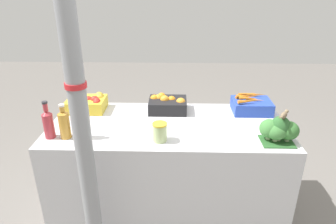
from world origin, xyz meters
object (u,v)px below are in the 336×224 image
object	(u,v)px
orange_crate	(167,104)
juice_bottle_cloudy	(77,122)
sparrow_bird	(284,115)
broccoli_pile	(279,130)
juice_bottle_ruby	(48,123)
juice_bottle_amber	(64,124)
support_pole	(78,103)
apple_crate	(88,103)
pickle_jar	(160,132)
carrot_crate	(251,105)

from	to	relation	value
orange_crate	juice_bottle_cloudy	world-z (taller)	juice_bottle_cloudy
sparrow_bird	broccoli_pile	bearing A→B (deg)	61.93
juice_bottle_ruby	juice_bottle_cloudy	size ratio (longest dim) A/B	0.97
juice_bottle_ruby	juice_bottle_amber	bearing A→B (deg)	0.00
broccoli_pile	juice_bottle_amber	distance (m)	1.49
support_pole	apple_crate	distance (m)	0.94
orange_crate	pickle_jar	xyz separation A→B (m)	(-0.04, -0.52, 0.01)
carrot_crate	broccoli_pile	bearing A→B (deg)	-82.22
carrot_crate	broccoli_pile	world-z (taller)	broccoli_pile
apple_crate	orange_crate	size ratio (longest dim) A/B	1.00
broccoli_pile	juice_bottle_cloudy	bearing A→B (deg)	179.37
orange_crate	juice_bottle_amber	world-z (taller)	juice_bottle_amber
carrot_crate	sparrow_bird	xyz separation A→B (m)	(0.08, -0.53, 0.16)
juice_bottle_amber	sparrow_bird	bearing A→B (deg)	-1.51
support_pole	juice_bottle_cloudy	size ratio (longest dim) A/B	8.74
juice_bottle_ruby	sparrow_bird	distance (m)	1.62
apple_crate	juice_bottle_ruby	xyz separation A→B (m)	(-0.14, -0.49, 0.05)
apple_crate	juice_bottle_cloudy	distance (m)	0.50
broccoli_pile	juice_bottle_ruby	bearing A→B (deg)	179.46
support_pole	pickle_jar	size ratio (longest dim) A/B	18.48
support_pole	juice_bottle_ruby	size ratio (longest dim) A/B	9.02
broccoli_pile	sparrow_bird	size ratio (longest dim) A/B	2.34
juice_bottle_amber	support_pole	bearing A→B (deg)	-55.43
apple_crate	broccoli_pile	size ratio (longest dim) A/B	1.20
pickle_jar	carrot_crate	bearing A→B (deg)	34.85
juice_bottle_amber	juice_bottle_cloudy	bearing A→B (deg)	-0.00
support_pole	pickle_jar	world-z (taller)	support_pole
juice_bottle_cloudy	sparrow_bird	size ratio (longest dim) A/B	2.53
pickle_jar	sparrow_bird	size ratio (longest dim) A/B	1.19
support_pole	sparrow_bird	bearing A→B (deg)	13.85
support_pole	juice_bottle_cloudy	distance (m)	0.48
juice_bottle_amber	pickle_jar	bearing A→B (deg)	-2.38
orange_crate	broccoli_pile	world-z (taller)	broccoli_pile
carrot_crate	broccoli_pile	size ratio (longest dim) A/B	1.20
carrot_crate	pickle_jar	xyz separation A→B (m)	(-0.75, -0.52, 0.01)
orange_crate	broccoli_pile	xyz separation A→B (m)	(0.78, -0.51, 0.03)
apple_crate	pickle_jar	xyz separation A→B (m)	(0.65, -0.52, 0.01)
apple_crate	orange_crate	distance (m)	0.68
juice_bottle_amber	carrot_crate	bearing A→B (deg)	19.14
support_pole	apple_crate	size ratio (longest dim) A/B	7.84
sparrow_bird	support_pole	bearing A→B (deg)	142.77
support_pole	juice_bottle_amber	xyz separation A→B (m)	(-0.24, 0.35, -0.31)
broccoli_pile	pickle_jar	distance (m)	0.82
apple_crate	juice_bottle_cloudy	bearing A→B (deg)	-82.07
juice_bottle_ruby	sparrow_bird	size ratio (longest dim) A/B	2.45
orange_crate	sparrow_bird	distance (m)	0.97
apple_crate	juice_bottle_cloudy	world-z (taller)	juice_bottle_cloudy
apple_crate	juice_bottle_ruby	bearing A→B (deg)	-105.93
carrot_crate	sparrow_bird	bearing A→B (deg)	-81.48
broccoli_pile	juice_bottle_amber	world-z (taller)	juice_bottle_amber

